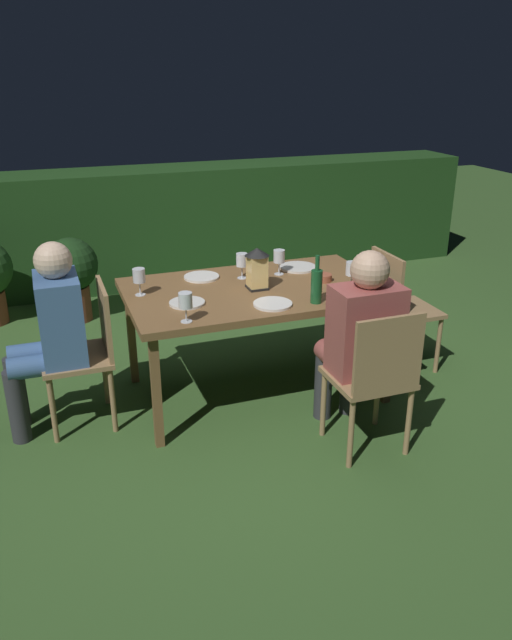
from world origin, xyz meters
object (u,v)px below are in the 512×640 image
wine_glass_b (352,270)px  plate_c (202,277)px  wine_glass_e (242,261)px  dining_table (256,296)px  bowl_olives (323,277)px  wine_glass_c (279,258)px  bowl_bread (256,266)px  plate_b (298,267)px  chair_head_near (88,348)px  plate_a (187,303)px  person_in_rust (359,336)px  chair_head_far (398,305)px  wine_glass_d (186,302)px  person_in_blue (50,329)px  lantern_centerpiece (257,266)px  green_bottle_on_table (317,285)px  potted_plant_corner (72,272)px  plate_d (273,304)px  chair_side_left_b (375,375)px  wine_glass_a (139,277)px

wine_glass_b → plate_c: bearing=148.8°
wine_glass_e → wine_glass_b: bearing=-35.1°
dining_table → bowl_olives: size_ratio=14.21×
bowl_olives → wine_glass_b: bearing=-59.1°
wine_glass_c → bowl_bread: 0.21m
plate_b → bowl_olives: (0.04, -0.30, 0.02)m
plate_b → plate_c: size_ratio=1.11×
dining_table → chair_head_near: (-1.07, 0.00, -0.20)m
chair_head_near → plate_c: chair_head_near is taller
dining_table → plate_a: plate_a is taller
person_in_rust → dining_table: bearing=118.1°
chair_head_far → wine_glass_b: (-0.50, -0.21, 0.37)m
wine_glass_d → chair_head_near: bearing=142.1°
chair_head_far → wine_glass_d: 1.71m
person_in_blue → lantern_centerpiece: (1.26, -0.02, 0.25)m
green_bottle_on_table → wine_glass_d: 0.80m
wine_glass_b → wine_glass_d: (-1.12, -0.19, 0.00)m
person_in_blue → lantern_centerpiece: bearing=-0.8°
chair_head_far → wine_glass_d: wine_glass_d is taller
dining_table → plate_a: (-0.48, -0.14, 0.06)m
bowl_bread → potted_plant_corner: size_ratio=0.17×
potted_plant_corner → bowl_olives: bearing=-49.7°
chair_head_near → plate_d: 1.13m
person_in_rust → plate_b: 0.97m
wine_glass_c → dining_table: bearing=-139.7°
wine_glass_b → potted_plant_corner: (-1.59, 1.93, -0.43)m
person_in_blue → plate_d: (1.25, -0.32, 0.11)m
plate_d → wine_glass_e: bearing=91.0°
person_in_rust → green_bottle_on_table: size_ratio=3.96×
lantern_centerpiece → wine_glass_b: (0.57, -0.19, -0.03)m
wine_glass_d → plate_c: size_ratio=0.73×
lantern_centerpiece → wine_glass_b: lantern_centerpiece is taller
plate_b → lantern_centerpiece: bearing=-144.4°
chair_side_left_b → chair_head_far: bearing=51.7°
plate_d → lantern_centerpiece: bearing=87.9°
wine_glass_b → wine_glass_c: size_ratio=1.00×
bowl_olives → wine_glass_d: bearing=-159.6°
person_in_rust → wine_glass_e: person_in_rust is taller
green_bottle_on_table → bowl_olives: size_ratio=2.52×
plate_a → plate_c: bearing=64.6°
person_in_rust → chair_head_near: size_ratio=1.32×
person_in_blue → wine_glass_b: bearing=-6.4°
bowl_olives → bowl_bread: (-0.33, 0.38, 0.00)m
wine_glass_e → plate_d: bearing=-89.0°
plate_d → bowl_bread: (0.14, 0.68, 0.02)m
person_in_blue → wine_glass_a: (0.55, 0.11, 0.22)m
chair_side_left_b → plate_b: (0.04, 1.16, 0.26)m
wine_glass_d → plate_d: bearing=7.9°
wine_glass_b → wine_glass_c: same height
chair_side_left_b → wine_glass_b: bearing=73.9°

